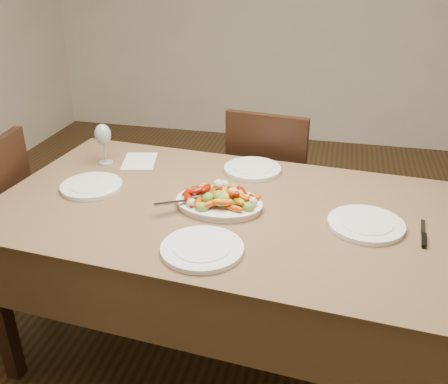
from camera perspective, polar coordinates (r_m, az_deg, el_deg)
The scene contains 13 objects.
floor at distance 2.35m, azimuth 3.88°, elevation -19.72°, with size 6.00×6.00×0.00m, color #382411.
dining_table at distance 2.19m, azimuth -0.00°, elevation -10.39°, with size 1.84×1.04×0.76m, color brown.
chair_far at distance 2.81m, azimuth 5.69°, elevation 0.65°, with size 0.42×0.42×0.95m, color black, non-canonical shape.
serving_platter at distance 1.97m, azimuth -0.58°, elevation -1.45°, with size 0.34×0.25×0.02m, color white.
roasted_vegetables at distance 1.94m, azimuth -0.58°, elevation 0.03°, with size 0.28×0.19×0.09m, color #750F02, non-canonical shape.
serving_spoon at distance 1.94m, azimuth -2.75°, elevation -0.70°, with size 0.28×0.06×0.03m, color #9EA0A8, non-canonical shape.
plate_left at distance 2.20m, azimuth -14.90°, elevation 0.63°, with size 0.26×0.26×0.02m, color white.
plate_right at distance 1.91m, azimuth 15.91°, elevation -3.59°, with size 0.28×0.28×0.02m, color white.
plate_far at distance 2.29m, azimuth 3.27°, elevation 2.62°, with size 0.26×0.26×0.02m, color white.
plate_near at distance 1.70m, azimuth -2.51°, elevation -6.53°, with size 0.28×0.28×0.02m, color white.
wine_glass at distance 2.41m, azimuth -13.58°, elevation 5.48°, with size 0.08×0.08×0.20m, color #8C99A5, non-canonical shape.
menu_card at distance 2.43m, azimuth -9.63°, elevation 3.52°, with size 0.15×0.21×0.00m, color silver.
table_knife at distance 1.92m, azimuth 21.82°, elevation -4.57°, with size 0.02×0.20×0.01m, color #9EA0A8, non-canonical shape.
Camera 1 is at (0.23, -1.61, 1.69)m, focal length 40.00 mm.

